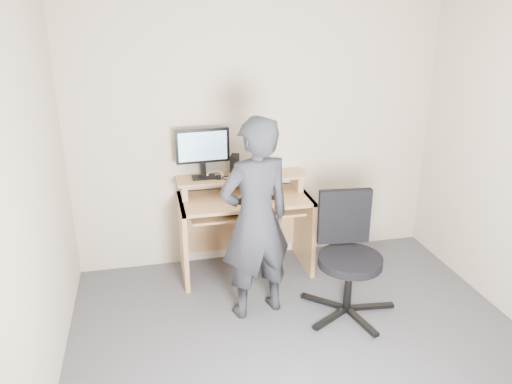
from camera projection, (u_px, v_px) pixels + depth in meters
name	position (u px, v px, depth m)	size (l,w,h in m)	color
ground	(314.00, 366.00, 3.55)	(3.50, 3.50, 0.00)	#4E4F53
back_wall	(259.00, 135.00, 4.70)	(3.50, 0.02, 2.50)	#BDAD96
desk	(243.00, 214.00, 4.70)	(1.20, 0.60, 0.91)	tan
monitor	(203.00, 149.00, 4.48)	(0.49, 0.14, 0.46)	black
external_drive	(235.00, 165.00, 4.61)	(0.07, 0.13, 0.20)	black
travel_mug	(256.00, 166.00, 4.63)	(0.08, 0.08, 0.18)	silver
smartphone	(264.00, 174.00, 4.68)	(0.07, 0.13, 0.01)	black
charger	(219.00, 178.00, 4.54)	(0.04, 0.04, 0.04)	black
headphones	(215.00, 175.00, 4.63)	(0.16, 0.16, 0.02)	silver
keyboard	(237.00, 210.00, 4.49)	(0.46, 0.18, 0.03)	black
mouse	(274.00, 197.00, 4.51)	(0.10, 0.06, 0.04)	black
office_chair	(348.00, 251.00, 4.04)	(0.77, 0.78, 0.98)	black
person	(256.00, 220.00, 3.89)	(0.60, 0.40, 1.66)	black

